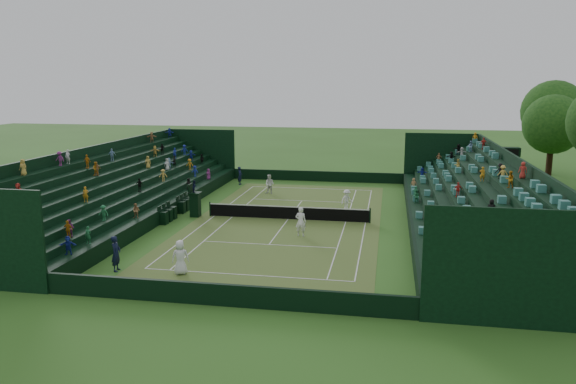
{
  "coord_description": "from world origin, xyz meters",
  "views": [
    {
      "loc": [
        6.93,
        -38.2,
        9.69
      ],
      "look_at": [
        0.0,
        0.0,
        2.0
      ],
      "focal_mm": 35.0,
      "sensor_mm": 36.0,
      "label": 1
    }
  ],
  "objects_px": {
    "player_near_west": "(180,257)",
    "player_far_west": "(270,184)",
    "player_far_east": "(347,200)",
    "umpire_chair": "(195,201)",
    "player_near_east": "(301,222)",
    "tennis_net": "(288,212)"
  },
  "relations": [
    {
      "from": "player_near_west",
      "to": "player_far_west",
      "type": "bearing_deg",
      "value": -107.63
    },
    {
      "from": "player_far_east",
      "to": "player_far_west",
      "type": "bearing_deg",
      "value": 104.31
    },
    {
      "from": "umpire_chair",
      "to": "player_near_west",
      "type": "relative_size",
      "value": 1.49
    },
    {
      "from": "umpire_chair",
      "to": "player_far_west",
      "type": "height_order",
      "value": "umpire_chair"
    },
    {
      "from": "player_near_west",
      "to": "player_far_west",
      "type": "xyz_separation_m",
      "value": [
        0.09,
        21.17,
        -0.04
      ]
    },
    {
      "from": "player_near_west",
      "to": "player_near_east",
      "type": "height_order",
      "value": "player_near_east"
    },
    {
      "from": "player_near_east",
      "to": "player_far_east",
      "type": "distance_m",
      "value": 8.31
    },
    {
      "from": "player_near_east",
      "to": "player_far_east",
      "type": "bearing_deg",
      "value": -101.4
    },
    {
      "from": "tennis_net",
      "to": "player_near_east",
      "type": "distance_m",
      "value": 4.46
    },
    {
      "from": "tennis_net",
      "to": "umpire_chair",
      "type": "xyz_separation_m",
      "value": [
        -6.8,
        -0.31,
        0.62
      ]
    },
    {
      "from": "player_near_west",
      "to": "umpire_chair",
      "type": "bearing_deg",
      "value": -91.24
    },
    {
      "from": "umpire_chair",
      "to": "player_near_west",
      "type": "xyz_separation_m",
      "value": [
        3.48,
        -12.02,
        -0.25
      ]
    },
    {
      "from": "tennis_net",
      "to": "umpire_chair",
      "type": "bearing_deg",
      "value": -177.39
    },
    {
      "from": "player_near_east",
      "to": "player_far_east",
      "type": "height_order",
      "value": "player_near_east"
    },
    {
      "from": "player_near_east",
      "to": "player_far_east",
      "type": "relative_size",
      "value": 1.2
    },
    {
      "from": "player_near_east",
      "to": "player_far_west",
      "type": "xyz_separation_m",
      "value": [
        -4.8,
        12.99,
        -0.1
      ]
    },
    {
      "from": "tennis_net",
      "to": "player_near_east",
      "type": "height_order",
      "value": "player_near_east"
    },
    {
      "from": "tennis_net",
      "to": "player_near_west",
      "type": "height_order",
      "value": "player_near_west"
    },
    {
      "from": "tennis_net",
      "to": "player_near_west",
      "type": "distance_m",
      "value": 12.78
    },
    {
      "from": "player_far_west",
      "to": "player_far_east",
      "type": "distance_m",
      "value": 8.69
    },
    {
      "from": "player_far_east",
      "to": "player_near_west",
      "type": "bearing_deg",
      "value": -154.52
    },
    {
      "from": "player_far_west",
      "to": "umpire_chair",
      "type": "bearing_deg",
      "value": -96.81
    }
  ]
}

